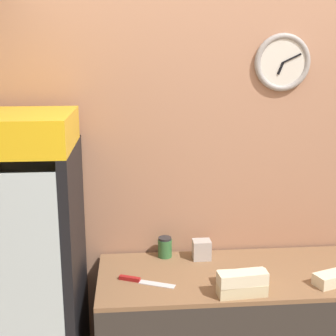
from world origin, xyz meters
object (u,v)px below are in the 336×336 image
object	(u,v)px
sandwich_stack_bottom	(242,289)
sandwich_stack_middle	(242,278)
sandwich_flat_left	(243,277)
napkin_dispenser	(202,250)
beverage_cooler	(21,260)
condiment_jar	(165,247)
chefs_knife	(139,280)
sandwich_flat_right	(336,278)

from	to	relation	value
sandwich_stack_bottom	sandwich_stack_middle	size ratio (longest dim) A/B	0.99
sandwich_flat_left	napkin_dispenser	size ratio (longest dim) A/B	2.29
beverage_cooler	sandwich_stack_bottom	distance (m)	1.22
sandwich_stack_middle	condiment_jar	xyz separation A→B (m)	(-0.36, 0.51, -0.04)
chefs_knife	condiment_jar	xyz separation A→B (m)	(0.17, 0.32, 0.05)
chefs_knife	condiment_jar	world-z (taller)	condiment_jar
beverage_cooler	sandwich_flat_left	distance (m)	1.23
beverage_cooler	napkin_dispenser	distance (m)	1.06
sandwich_flat_right	chefs_knife	size ratio (longest dim) A/B	0.90
sandwich_flat_right	beverage_cooler	bearing A→B (deg)	173.68
condiment_jar	sandwich_stack_bottom	bearing A→B (deg)	-54.66
chefs_knife	condiment_jar	bearing A→B (deg)	61.90
sandwich_flat_left	condiment_jar	distance (m)	0.55
napkin_dispenser	sandwich_flat_left	bearing A→B (deg)	-61.91
sandwich_stack_middle	condiment_jar	size ratio (longest dim) A/B	2.10
sandwich_stack_middle	sandwich_flat_left	bearing A→B (deg)	74.97
sandwich_flat_right	condiment_jar	size ratio (longest dim) A/B	2.23
chefs_knife	sandwich_flat_left	bearing A→B (deg)	-6.15
beverage_cooler	napkin_dispenser	bearing A→B (deg)	10.11
sandwich_flat_left	sandwich_flat_right	size ratio (longest dim) A/B	0.97
beverage_cooler	chefs_knife	size ratio (longest dim) A/B	5.80
sandwich_flat_left	chefs_knife	bearing A→B (deg)	173.85
sandwich_flat_right	sandwich_flat_left	bearing A→B (deg)	174.72
chefs_knife	beverage_cooler	bearing A→B (deg)	172.70
sandwich_flat_left	sandwich_flat_right	xyz separation A→B (m)	(0.52, -0.05, -0.00)
sandwich_flat_right	napkin_dispenser	bearing A→B (deg)	151.33
sandwich_flat_right	condiment_jar	xyz separation A→B (m)	(-0.91, 0.43, 0.03)
sandwich_stack_bottom	sandwich_flat_left	xyz separation A→B (m)	(0.04, 0.13, 0.00)
sandwich_stack_bottom	chefs_knife	xyz separation A→B (m)	(-0.53, 0.19, -0.02)
condiment_jar	napkin_dispenser	world-z (taller)	condiment_jar
sandwich_stack_middle	napkin_dispenser	size ratio (longest dim) A/B	2.21
sandwich_stack_bottom	sandwich_stack_middle	world-z (taller)	sandwich_stack_middle
condiment_jar	napkin_dispenser	size ratio (longest dim) A/B	1.05
beverage_cooler	napkin_dispenser	xyz separation A→B (m)	(1.04, 0.19, -0.06)
sandwich_stack_middle	chefs_knife	world-z (taller)	sandwich_stack_middle
sandwich_stack_middle	chefs_knife	bearing A→B (deg)	160.11
sandwich_stack_bottom	beverage_cooler	bearing A→B (deg)	166.85
condiment_jar	sandwich_stack_middle	bearing A→B (deg)	-54.66
sandwich_stack_bottom	sandwich_flat_right	distance (m)	0.56
beverage_cooler	condiment_jar	world-z (taller)	beverage_cooler
sandwich_stack_bottom	napkin_dispenser	bearing A→B (deg)	106.96
sandwich_stack_middle	sandwich_flat_left	xyz separation A→B (m)	(0.04, 0.13, -0.06)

